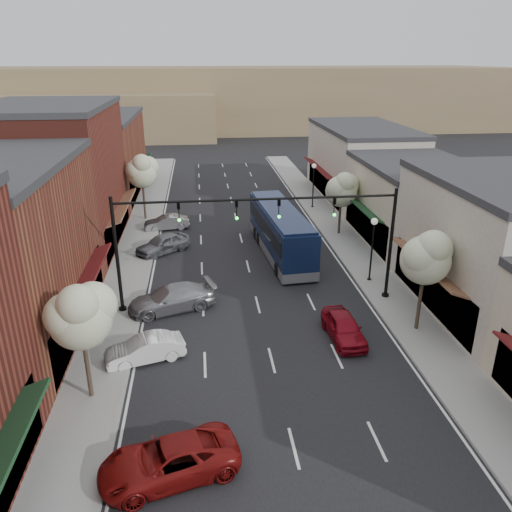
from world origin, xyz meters
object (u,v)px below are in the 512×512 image
object	(u,v)px
tree_left_far	(142,170)
coach_bus	(280,231)
parked_car_b	(145,349)
lamp_post_far	(314,178)
parked_car_c	(172,298)
parked_car_a	(169,460)
parked_car_e	(167,223)
parked_car_d	(163,244)
lamp_post_near	(373,239)
signal_mast_right	(353,229)
tree_right_near	(427,256)
red_hatchback	(344,327)
signal_mast_left	(158,237)
tree_right_far	(342,189)
tree_left_near	(80,314)

from	to	relation	value
tree_left_far	coach_bus	distance (m)	14.94
parked_car_b	lamp_post_far	bearing A→B (deg)	135.31
coach_bus	parked_car_c	xyz separation A→B (m)	(-7.79, -8.19, -1.10)
parked_car_a	parked_car_e	xyz separation A→B (m)	(-1.53, 27.82, -0.06)
tree_left_far	parked_car_b	xyz separation A→B (m)	(2.05, -23.22, -3.97)
coach_bus	parked_car_d	bearing A→B (deg)	167.23
parked_car_d	coach_bus	bearing A→B (deg)	42.48
parked_car_c	lamp_post_near	bearing A→B (deg)	83.89
signal_mast_right	lamp_post_far	size ratio (longest dim) A/B	1.85
tree_right_near	parked_car_d	distance (m)	20.17
tree_right_near	parked_car_c	world-z (taller)	tree_right_near
coach_bus	red_hatchback	xyz separation A→B (m)	(1.40, -12.52, -1.16)
signal_mast_left	parked_car_c	xyz separation A→B (m)	(0.50, -0.05, -3.88)
red_hatchback	parked_car_a	size ratio (longest dim) A/B	0.81
tree_right_far	parked_car_b	world-z (taller)	tree_right_far
parked_car_b	red_hatchback	bearing A→B (deg)	79.24
tree_right_near	tree_right_far	bearing A→B (deg)	90.00
parked_car_c	parked_car_a	bearing A→B (deg)	-15.26
signal_mast_right	parked_car_a	distance (m)	16.91
signal_mast_right	parked_car_b	world-z (taller)	signal_mast_right
tree_left_far	parked_car_e	bearing A→B (deg)	-55.16
tree_left_near	parked_car_b	distance (m)	4.98
tree_left_near	parked_car_c	bearing A→B (deg)	68.64
tree_right_far	lamp_post_near	world-z (taller)	tree_right_far
parked_car_e	parked_car_d	bearing A→B (deg)	-10.21
parked_car_e	parked_car_b	bearing A→B (deg)	-10.21
parked_car_d	parked_car_e	size ratio (longest dim) A/B	1.13
signal_mast_left	lamp_post_far	xyz separation A→B (m)	(13.42, 20.00, -1.62)
tree_right_far	tree_left_far	xyz separation A→B (m)	(-16.60, 6.00, 0.61)
lamp_post_near	parked_car_c	distance (m)	13.37
parked_car_a	parked_car_e	bearing A→B (deg)	168.24
lamp_post_near	red_hatchback	xyz separation A→B (m)	(-3.73, -6.89, -2.32)
signal_mast_right	tree_right_near	size ratio (longest dim) A/B	1.38
lamp_post_far	red_hatchback	xyz separation A→B (m)	(-3.73, -24.39, -2.32)
signal_mast_right	parked_car_a	world-z (taller)	signal_mast_right
tree_left_near	lamp_post_near	xyz separation A→B (m)	(16.05, 10.56, -1.22)
coach_bus	parked_car_a	xyz separation A→B (m)	(-7.34, -20.96, -1.16)
parked_car_c	parked_car_d	distance (m)	9.52
lamp_post_near	lamp_post_far	world-z (taller)	same
red_hatchback	tree_left_far	bearing A→B (deg)	116.07
lamp_post_far	coach_bus	xyz separation A→B (m)	(-5.13, -11.87, -1.16)
tree_left_near	parked_car_a	bearing A→B (deg)	-53.10
parked_car_e	parked_car_c	bearing A→B (deg)	-6.12
parked_car_b	parked_car_e	bearing A→B (deg)	164.29
tree_right_near	coach_bus	xyz separation A→B (m)	(-5.68, 12.19, -2.60)
tree_left_near	lamp_post_near	distance (m)	19.25
lamp_post_far	coach_bus	distance (m)	12.98
parked_car_b	parked_car_d	size ratio (longest dim) A/B	0.89
parked_car_d	lamp_post_near	bearing A→B (deg)	24.40
tree_left_far	coach_bus	xyz separation A→B (m)	(10.92, -9.81, -2.76)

